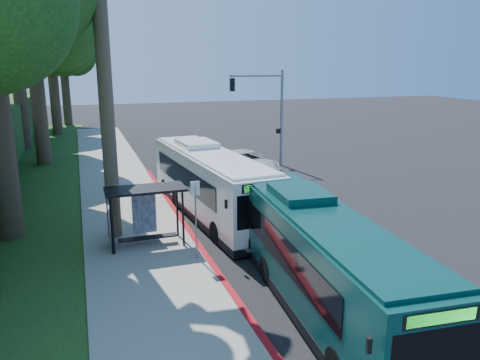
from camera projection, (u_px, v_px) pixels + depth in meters
name	position (u px, v px, depth m)	size (l,w,h in m)	color
ground	(274.00, 210.00, 24.51)	(140.00, 140.00, 0.00)	black
sidewalk	(132.00, 224.00, 22.18)	(4.50, 70.00, 0.12)	gray
red_curb	(200.00, 248.00, 19.24)	(0.25, 30.00, 0.13)	maroon
grass_verge	(13.00, 206.00, 24.97)	(8.00, 70.00, 0.06)	#234719
bus_shelter	(139.00, 205.00, 19.15)	(3.20, 1.51, 2.55)	black
stop_sign_pole	(196.00, 209.00, 17.71)	(0.35, 0.06, 3.17)	gray
traffic_signal_pole	(269.00, 106.00, 33.80)	(4.10, 0.30, 7.00)	gray
tree_2	(31.00, 19.00, 32.85)	(8.82, 8.40, 15.12)	#382B1E
tree_3	(12.00, 8.00, 39.18)	(10.08, 9.60, 17.28)	#382B1E
tree_4	(50.00, 40.00, 47.85)	(8.40, 8.00, 14.14)	#382B1E
tree_5	(63.00, 50.00, 55.69)	(7.35, 7.00, 12.86)	#382B1E
white_bus	(209.00, 182.00, 23.38)	(3.49, 11.88, 3.49)	white
teal_bus	(319.00, 256.00, 14.53)	(3.31, 11.34, 3.33)	#093632
pickup	(246.00, 162.00, 32.35)	(2.60, 5.65, 1.57)	silver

